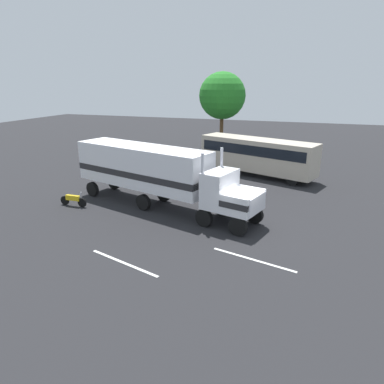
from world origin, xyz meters
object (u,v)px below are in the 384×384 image
at_px(semi_truck, 154,171).
at_px(parked_car, 154,164).
at_px(person_bystander, 181,186).
at_px(tree_left, 222,96).
at_px(motorcycle, 73,200).
at_px(parked_bus, 257,153).

relative_size(semi_truck, parked_car, 3.02).
xyz_separation_m(semi_truck, parked_car, (-4.10, 8.49, -1.72)).
height_order(person_bystander, tree_left, tree_left).
bearing_deg(person_bystander, tree_left, 94.71).
distance_m(person_bystander, tree_left, 18.63).
distance_m(semi_truck, parked_car, 9.58).
xyz_separation_m(motorcycle, tree_left, (5.03, 21.92, 6.32)).
height_order(parked_car, motorcycle, parked_car).
distance_m(semi_truck, tree_left, 20.39).
height_order(semi_truck, tree_left, tree_left).
distance_m(semi_truck, parked_bus, 12.04).
xyz_separation_m(person_bystander, parked_car, (-5.16, 6.16, -0.09)).
relative_size(parked_bus, tree_left, 1.17).
xyz_separation_m(parked_bus, tree_left, (-5.78, 9.18, 4.74)).
bearing_deg(motorcycle, semi_truck, 20.09).
distance_m(motorcycle, tree_left, 23.36).
relative_size(motorcycle, tree_left, 0.22).
bearing_deg(parked_car, semi_truck, -64.21).
height_order(person_bystander, parked_bus, parked_bus).
bearing_deg(parked_bus, tree_left, 122.21).
distance_m(semi_truck, motorcycle, 6.13).
bearing_deg(tree_left, parked_bus, -57.79).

